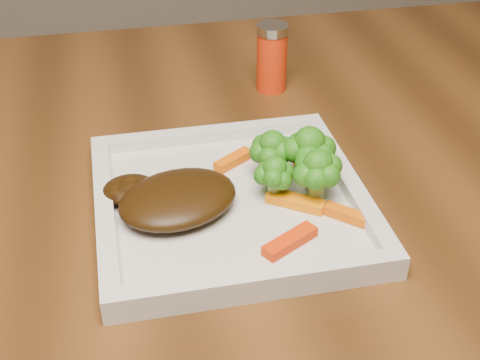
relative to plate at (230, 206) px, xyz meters
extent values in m
cube|color=silver|center=(0.00, 0.00, 0.00)|extent=(0.27, 0.27, 0.01)
ellipsoid|color=#301D07|center=(-0.05, 0.00, 0.02)|extent=(0.15, 0.13, 0.03)
cube|color=red|center=(0.04, -0.08, 0.01)|extent=(0.06, 0.04, 0.01)
cube|color=#D55A03|center=(0.11, -0.05, 0.01)|extent=(0.04, 0.04, 0.01)
cube|color=orange|center=(0.11, 0.05, 0.01)|extent=(0.05, 0.02, 0.01)
cube|color=#DE5703|center=(0.02, 0.07, 0.01)|extent=(0.05, 0.04, 0.01)
cube|color=orange|center=(0.06, -0.02, 0.01)|extent=(0.06, 0.05, 0.01)
cylinder|color=red|center=(0.11, 0.26, 0.04)|extent=(0.04, 0.04, 0.09)
camera|label=1|loc=(-0.10, -0.54, 0.41)|focal=50.00mm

